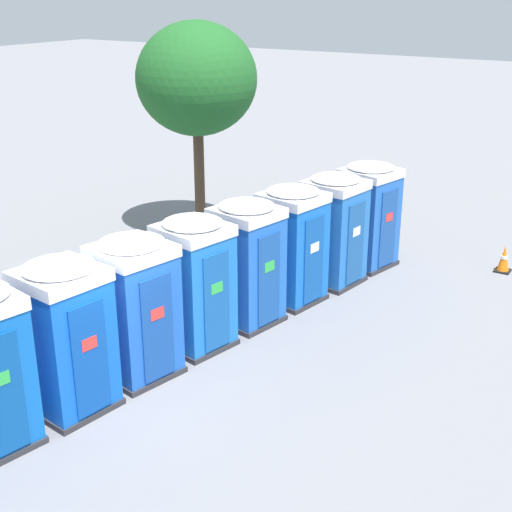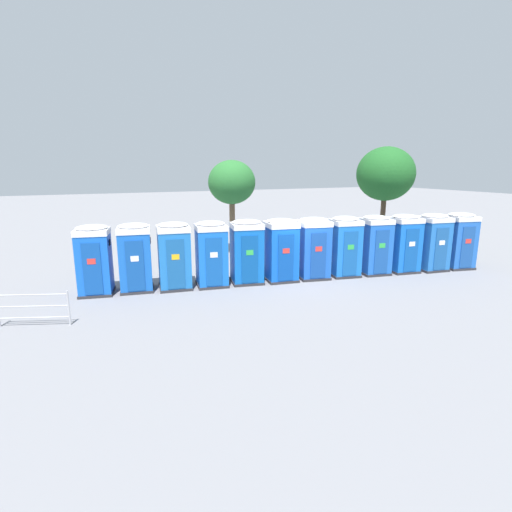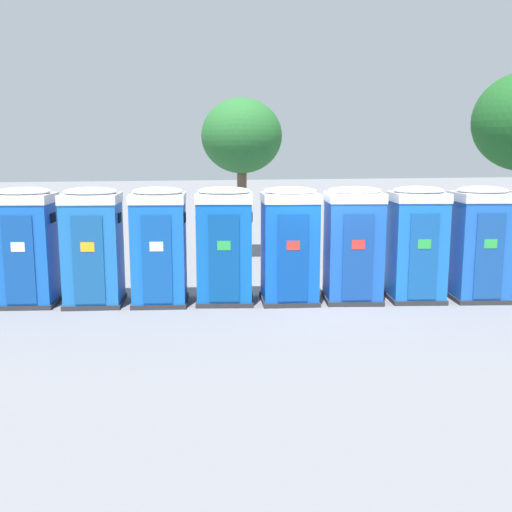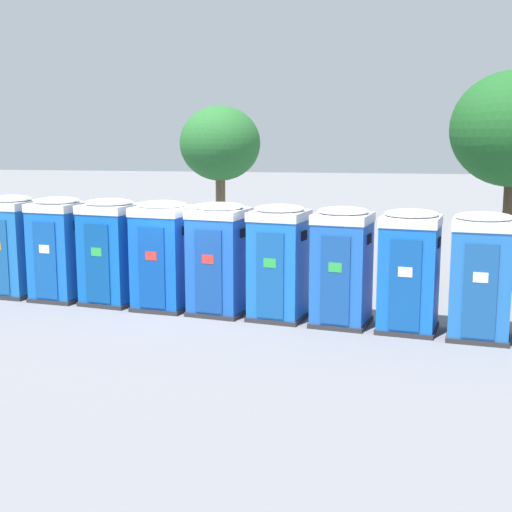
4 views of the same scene
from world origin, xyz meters
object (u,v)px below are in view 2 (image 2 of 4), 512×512
portapotty_6 (313,248)px  portapotty_9 (404,243)px  portapotty_7 (344,246)px  street_tree_0 (232,183)px  portapotty_0 (94,260)px  portapotty_1 (135,257)px  portapotty_2 (174,255)px  portapotty_4 (247,251)px  portapotty_3 (211,253)px  event_barrier (33,307)px  portapotty_5 (281,250)px  street_tree_1 (386,174)px  portapotty_10 (432,242)px  portapotty_11 (459,240)px  portapotty_8 (375,245)px

portapotty_6 → portapotty_9: size_ratio=1.00×
portapotty_7 → street_tree_0: street_tree_0 is taller
portapotty_0 → portapotty_1: same height
portapotty_2 → portapotty_4: (2.80, -0.42, -0.00)m
portapotty_3 → event_barrier: (-6.01, -1.78, -0.72)m
portapotty_5 → portapotty_6: same height
portapotty_1 → portapotty_6: same height
portapotty_1 → event_barrier: (-3.23, -2.33, -0.72)m
portapotty_3 → street_tree_1: 11.71m
portapotty_9 → portapotty_10: (1.38, -0.31, -0.00)m
portapotty_5 → portapotty_11: same height
portapotty_8 → portapotty_5: bearing=170.6°
portapotty_2 → street_tree_1: (12.36, 2.69, 2.86)m
portapotty_6 → portapotty_2: bearing=170.7°
portapotty_0 → street_tree_1: size_ratio=0.45×
portapotty_5 → portapotty_6: size_ratio=1.00×
portapotty_0 → portapotty_7: (9.76, -1.63, -0.00)m
portapotty_8 → portapotty_10: (2.77, -0.56, -0.00)m
portapotty_0 → street_tree_0: street_tree_0 is taller
portapotty_5 → street_tree_0: size_ratio=0.52×
portapotty_7 → portapotty_10: bearing=-11.1°
portapotty_6 → portapotty_7: 1.41m
portapotty_3 → street_tree_0: size_ratio=0.52×
portapotty_8 → portapotty_9: bearing=-10.1°
portapotty_4 → portapotty_10: (8.34, -1.54, 0.00)m
portapotty_1 → portapotty_6: (6.96, -1.23, -0.00)m
street_tree_0 → portapotty_1: bearing=-140.2°
portapotty_6 → portapotty_11: same height
portapotty_5 → event_barrier: 8.92m
portapotty_5 → portapotty_11: (8.35, -1.47, 0.00)m
portapotty_5 → portapotty_9: same height
portapotty_9 → street_tree_0: 8.97m
street_tree_0 → event_barrier: (-8.88, -7.03, -3.15)m
portapotty_2 → portapotty_5: same height
portapotty_6 → portapotty_9: 4.24m
portapotty_0 → portapotty_9: bearing=-9.7°
portapotty_3 → portapotty_9: (8.37, -1.41, -0.00)m
portapotty_1 → street_tree_0: bearing=39.8°
portapotty_7 → portapotty_11: (5.56, -1.04, -0.00)m
portapotty_6 → portapotty_7: same height
portapotty_2 → portapotty_1: bearing=167.1°
street_tree_0 → street_tree_1: 8.44m
portapotty_0 → portapotty_8: same height
portapotty_1 → portapotty_6: 7.07m
portapotty_4 → street_tree_1: (9.57, 3.11, 2.86)m
portapotty_1 → portapotty_2: same height
portapotty_8 → portapotty_6: bearing=170.2°
portapotty_10 → portapotty_3: bearing=170.0°
portapotty_2 → street_tree_1: street_tree_1 is taller
portapotty_4 → portapotty_9: same height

